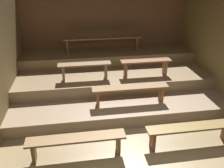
{
  "coord_description": "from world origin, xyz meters",
  "views": [
    {
      "loc": [
        -0.97,
        -2.87,
        2.93
      ],
      "look_at": [
        -0.18,
        2.08,
        0.62
      ],
      "focal_mm": 38.59,
      "sensor_mm": 36.0,
      "label": 1
    }
  ],
  "objects_px": {
    "bench_floor_left": "(77,141)",
    "bench_middle_right": "(146,64)",
    "bench_lower_center": "(130,90)",
    "bench_upper_center": "(102,40)",
    "bench_middle_left": "(85,67)",
    "bench_floor_right": "(191,130)"
  },
  "relations": [
    {
      "from": "bench_middle_left",
      "to": "bench_floor_right",
      "type": "bearing_deg",
      "value": -49.21
    },
    {
      "from": "bench_middle_left",
      "to": "bench_middle_right",
      "type": "bearing_deg",
      "value": 0.0
    },
    {
      "from": "bench_middle_left",
      "to": "bench_upper_center",
      "type": "xyz_separation_m",
      "value": [
        0.6,
        1.36,
        0.31
      ]
    },
    {
      "from": "bench_floor_left",
      "to": "bench_middle_left",
      "type": "distance_m",
      "value": 2.18
    },
    {
      "from": "bench_floor_right",
      "to": "bench_middle_left",
      "type": "relative_size",
      "value": 1.33
    },
    {
      "from": "bench_middle_right",
      "to": "bench_lower_center",
      "type": "bearing_deg",
      "value": -124.37
    },
    {
      "from": "bench_floor_left",
      "to": "bench_middle_right",
      "type": "xyz_separation_m",
      "value": [
        1.8,
        2.09,
        0.55
      ]
    },
    {
      "from": "bench_lower_center",
      "to": "bench_upper_center",
      "type": "height_order",
      "value": "bench_upper_center"
    },
    {
      "from": "bench_middle_left",
      "to": "bench_upper_center",
      "type": "bearing_deg",
      "value": 66.03
    },
    {
      "from": "bench_lower_center",
      "to": "bench_upper_center",
      "type": "distance_m",
      "value": 2.31
    },
    {
      "from": "bench_lower_center",
      "to": "bench_middle_left",
      "type": "height_order",
      "value": "bench_middle_left"
    },
    {
      "from": "bench_floor_left",
      "to": "bench_middle_right",
      "type": "height_order",
      "value": "bench_middle_right"
    },
    {
      "from": "bench_middle_left",
      "to": "bench_lower_center",
      "type": "bearing_deg",
      "value": -42.52
    },
    {
      "from": "bench_floor_left",
      "to": "bench_upper_center",
      "type": "xyz_separation_m",
      "value": [
        0.88,
        3.45,
        0.86
      ]
    },
    {
      "from": "bench_floor_right",
      "to": "bench_lower_center",
      "type": "distance_m",
      "value": 1.53
    },
    {
      "from": "bench_floor_left",
      "to": "bench_middle_right",
      "type": "relative_size",
      "value": 1.33
    },
    {
      "from": "bench_floor_left",
      "to": "bench_lower_center",
      "type": "distance_m",
      "value": 1.75
    },
    {
      "from": "bench_floor_left",
      "to": "bench_upper_center",
      "type": "bearing_deg",
      "value": 75.61
    },
    {
      "from": "bench_floor_right",
      "to": "bench_upper_center",
      "type": "xyz_separation_m",
      "value": [
        -1.2,
        3.45,
        0.86
      ]
    },
    {
      "from": "bench_floor_right",
      "to": "bench_middle_right",
      "type": "relative_size",
      "value": 1.33
    },
    {
      "from": "bench_lower_center",
      "to": "bench_middle_left",
      "type": "bearing_deg",
      "value": 137.48
    },
    {
      "from": "bench_middle_right",
      "to": "bench_upper_center",
      "type": "distance_m",
      "value": 1.67
    }
  ]
}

